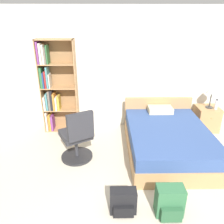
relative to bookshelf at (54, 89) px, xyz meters
name	(u,v)px	position (x,y,z in m)	size (l,w,h in m)	color
wall_back	(128,70)	(1.58, 0.25, 0.33)	(9.00, 0.06, 2.60)	silver
bookshelf	(54,89)	(0.00, 0.00, 0.00)	(0.75, 0.29, 1.98)	#AD7F51
bed	(167,138)	(2.25, -0.90, -0.71)	(1.45, 1.97, 0.76)	#AD7F51
office_chair	(77,138)	(0.61, -1.17, -0.52)	(0.67, 0.71, 1.00)	#232326
nightstand	(206,118)	(3.36, -0.05, -0.70)	(0.49, 0.48, 0.54)	#AD7F51
table_lamp	(212,90)	(3.36, -0.08, -0.03)	(0.24, 0.24, 0.50)	#333333
water_bottle	(216,105)	(3.46, -0.16, -0.32)	(0.07, 0.07, 0.23)	silver
backpack_green	(170,202)	(1.92, -2.38, -0.77)	(0.35, 0.27, 0.42)	#2D603D
backpack_black	(123,202)	(1.33, -2.34, -0.81)	(0.35, 0.22, 0.35)	black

